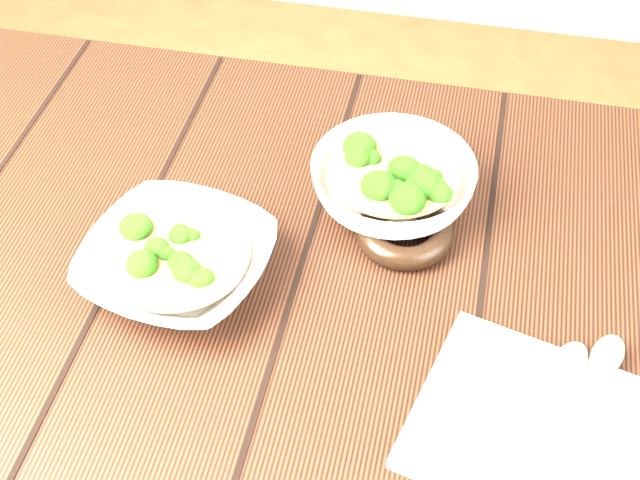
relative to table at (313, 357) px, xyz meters
The scene contains 7 objects.
table is the anchor object (origin of this frame).
soup_bowl_front 0.21m from the table, behind, with size 0.23×0.23×0.06m.
soup_bowl_back 0.23m from the table, 68.04° to the left, with size 0.19×0.19×0.07m.
trivet 0.19m from the table, 48.35° to the left, with size 0.11×0.11×0.03m, color black.
napkin 0.31m from the table, 27.25° to the right, with size 0.24×0.19×0.01m, color beige.
spoon_left 0.30m from the table, 18.44° to the right, with size 0.09×0.19×0.01m.
spoon_right 0.33m from the table, 13.32° to the right, with size 0.09×0.19×0.01m.
Camera 1 is at (0.14, -0.61, 1.49)m, focal length 50.00 mm.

